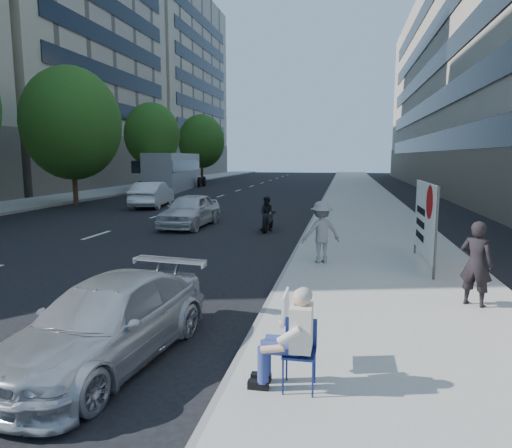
% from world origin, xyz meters
% --- Properties ---
extents(ground, '(160.00, 160.00, 0.00)m').
position_xyz_m(ground, '(0.00, 0.00, 0.00)').
color(ground, black).
rests_on(ground, ground).
extents(near_sidewalk, '(5.00, 120.00, 0.15)m').
position_xyz_m(near_sidewalk, '(4.00, 20.00, 0.07)').
color(near_sidewalk, '#9C9A92').
rests_on(near_sidewalk, ground).
extents(far_sidewalk, '(4.50, 120.00, 0.15)m').
position_xyz_m(far_sidewalk, '(-16.75, 20.00, 0.07)').
color(far_sidewalk, '#9C9A92').
rests_on(far_sidewalk, ground).
extents(far_bldg_mid, '(22.00, 26.00, 34.00)m').
position_xyz_m(far_bldg_mid, '(-30.00, 34.00, 17.00)').
color(far_bldg_mid, tan).
rests_on(far_bldg_mid, ground).
extents(far_bldg_north, '(22.00, 28.00, 28.00)m').
position_xyz_m(far_bldg_north, '(-30.00, 62.00, 14.00)').
color(far_bldg_north, tan).
rests_on(far_bldg_north, ground).
extents(tree_far_c, '(6.00, 6.00, 8.47)m').
position_xyz_m(tree_far_c, '(-13.70, 18.00, 5.02)').
color(tree_far_c, '#382616').
rests_on(tree_far_c, ground).
extents(tree_far_d, '(4.80, 4.80, 7.65)m').
position_xyz_m(tree_far_d, '(-13.70, 30.00, 4.89)').
color(tree_far_d, '#382616').
rests_on(tree_far_d, ground).
extents(tree_far_e, '(5.40, 5.40, 7.89)m').
position_xyz_m(tree_far_e, '(-13.70, 44.00, 4.78)').
color(tree_far_e, '#382616').
rests_on(tree_far_e, ground).
extents(seated_protester, '(0.83, 1.11, 1.31)m').
position_xyz_m(seated_protester, '(2.29, -2.54, 0.87)').
color(seated_protester, navy).
rests_on(seated_protester, near_sidewalk).
extents(jogger, '(1.24, 1.01, 1.68)m').
position_xyz_m(jogger, '(2.30, 4.41, 0.99)').
color(jogger, gray).
rests_on(jogger, near_sidewalk).
extents(pedestrian_woman, '(0.72, 0.65, 1.66)m').
position_xyz_m(pedestrian_woman, '(5.42, 1.32, 0.98)').
color(pedestrian_woman, black).
rests_on(pedestrian_woman, near_sidewalk).
extents(protest_banner, '(0.08, 3.06, 2.20)m').
position_xyz_m(protest_banner, '(4.99, 4.64, 1.40)').
color(protest_banner, '#4C4C4C').
rests_on(protest_banner, near_sidewalk).
extents(parked_sedan, '(2.18, 4.30, 1.20)m').
position_xyz_m(parked_sedan, '(-0.50, -2.00, 0.60)').
color(parked_sedan, '#B0B2B7').
rests_on(parked_sedan, ground).
extents(white_sedan_near, '(1.84, 4.25, 1.43)m').
position_xyz_m(white_sedan_near, '(-3.67, 10.80, 0.71)').
color(white_sedan_near, silver).
rests_on(white_sedan_near, ground).
extents(white_sedan_mid, '(2.22, 4.77, 1.51)m').
position_xyz_m(white_sedan_mid, '(-8.52, 17.90, 0.76)').
color(white_sedan_mid, silver).
rests_on(white_sedan_mid, ground).
extents(motorcycle, '(0.70, 2.04, 1.42)m').
position_xyz_m(motorcycle, '(-0.16, 10.32, 0.64)').
color(motorcycle, black).
rests_on(motorcycle, ground).
extents(bus, '(4.12, 12.32, 3.30)m').
position_xyz_m(bus, '(-12.54, 32.04, 1.64)').
color(bus, gray).
rests_on(bus, ground).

